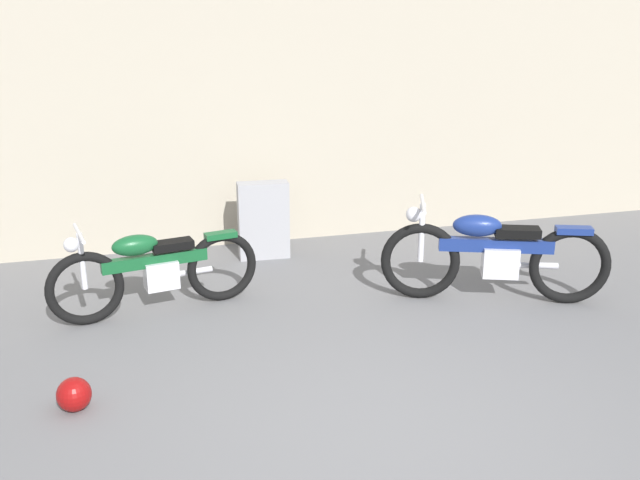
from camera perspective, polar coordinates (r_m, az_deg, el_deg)
ground_plane at (r=4.82m, az=5.48°, el=-16.06°), size 40.00×40.00×0.00m
building_wall at (r=8.33m, az=-4.80°, el=10.21°), size 18.00×0.30×3.05m
stone_marker at (r=7.90m, az=-4.48°, el=1.55°), size 0.56×0.23×0.85m
helmet at (r=5.40m, az=-18.85°, el=-11.46°), size 0.24×0.24×0.24m
motorcycle_blue at (r=6.92m, az=13.51°, el=-1.13°), size 2.03×0.93×0.95m
motorcycle_green at (r=6.66m, az=-12.98°, el=-2.28°), size 1.90×0.62×0.86m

